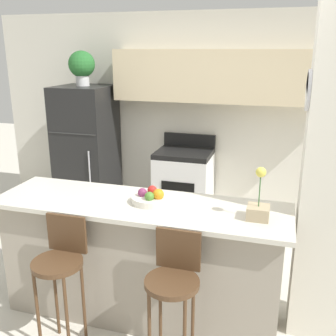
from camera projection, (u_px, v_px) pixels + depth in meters
name	position (u px, v px, depth m)	size (l,w,h in m)	color
ground_plane	(142.00, 313.00, 3.28)	(14.00, 14.00, 0.00)	beige
wall_back	(209.00, 102.00, 4.83)	(5.60, 0.38, 2.55)	silver
pillar_right	(328.00, 173.00, 2.76)	(0.38, 0.32, 2.55)	silver
counter_bar	(140.00, 260.00, 3.14)	(2.28, 0.67, 0.99)	gray
refrigerator	(87.00, 151.00, 5.12)	(0.67, 0.72, 1.67)	black
stove_range	(184.00, 185.00, 4.95)	(0.67, 0.59, 1.07)	white
bar_stool_left	(60.00, 264.00, 2.75)	(0.35, 0.35, 0.99)	#4C331E
bar_stool_right	(174.00, 284.00, 2.53)	(0.35, 0.35, 0.99)	#4C331E
potted_plant_on_fridge	(82.00, 66.00, 4.81)	(0.32, 0.32, 0.42)	silver
orchid_vase	(258.00, 207.00, 2.69)	(0.15, 0.15, 0.37)	tan
fruit_bowl	(151.00, 198.00, 2.99)	(0.30, 0.30, 0.12)	silver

